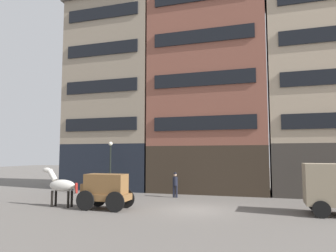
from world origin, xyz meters
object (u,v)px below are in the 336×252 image
object	(u,v)px
streetlamp_curbside	(110,160)
fire_hydrant_curbside	(76,188)
pedestrian_officer	(175,184)
draft_horse	(61,185)
cargo_wagon	(105,189)

from	to	relation	value
streetlamp_curbside	fire_hydrant_curbside	bearing A→B (deg)	-164.43
pedestrian_officer	streetlamp_curbside	distance (m)	5.96
pedestrian_officer	fire_hydrant_curbside	distance (m)	8.30
pedestrian_officer	fire_hydrant_curbside	world-z (taller)	pedestrian_officer
draft_horse	cargo_wagon	bearing A→B (deg)	0.02
draft_horse	streetlamp_curbside	xyz separation A→B (m)	(-0.22, 6.68, 1.40)
cargo_wagon	draft_horse	bearing A→B (deg)	-179.98
streetlamp_curbside	draft_horse	bearing A→B (deg)	-88.11
cargo_wagon	streetlamp_curbside	world-z (taller)	streetlamp_curbside
cargo_wagon	streetlamp_curbside	bearing A→B (deg)	115.40
pedestrian_officer	streetlamp_curbside	bearing A→B (deg)	171.83
cargo_wagon	draft_horse	xyz separation A→B (m)	(-2.95, -0.00, 0.12)
draft_horse	fire_hydrant_curbside	xyz separation A→B (m)	(-2.84, 5.94, -0.84)
pedestrian_officer	streetlamp_curbside	xyz separation A→B (m)	(-5.65, 0.81, 1.69)
draft_horse	pedestrian_officer	size ratio (longest dim) A/B	1.31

